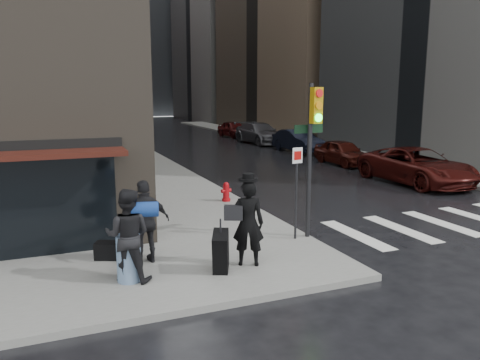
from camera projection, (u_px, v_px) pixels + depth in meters
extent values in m
plane|color=black|center=(259.00, 263.00, 11.16)|extent=(140.00, 140.00, 0.00)
cube|color=slate|center=(113.00, 145.00, 35.74)|extent=(4.00, 50.00, 0.15)
cube|color=slate|center=(272.00, 139.00, 40.73)|extent=(3.00, 50.00, 0.15)
cube|color=silver|center=(356.00, 235.00, 13.36)|extent=(0.50, 3.00, 0.01)
cube|color=silver|center=(400.00, 229.00, 13.95)|extent=(0.50, 3.00, 0.01)
cube|color=silver|center=(441.00, 223.00, 14.54)|extent=(0.50, 3.00, 0.01)
cube|color=silver|center=(479.00, 218.00, 15.14)|extent=(0.50, 3.00, 0.01)
cube|color=slate|center=(258.00, 36.00, 71.31)|extent=(22.00, 20.00, 25.00)
cube|color=slate|center=(106.00, 23.00, 81.50)|extent=(40.00, 12.00, 32.00)
imported|color=black|center=(248.00, 223.00, 10.44)|extent=(0.84, 0.71, 1.95)
cylinder|color=black|center=(248.00, 180.00, 10.26)|extent=(0.42, 0.42, 0.05)
cylinder|color=black|center=(248.00, 177.00, 10.25)|extent=(0.26, 0.26, 0.16)
cube|color=black|center=(233.00, 213.00, 10.34)|extent=(0.43, 0.29, 0.34)
cube|color=black|center=(221.00, 252.00, 10.11)|extent=(0.60, 0.82, 0.99)
cylinder|color=black|center=(221.00, 229.00, 10.01)|extent=(0.04, 0.04, 0.45)
imported|color=black|center=(128.00, 236.00, 9.54)|extent=(1.17, 1.06, 1.95)
cube|color=black|center=(110.00, 250.00, 9.82)|extent=(0.66, 0.52, 0.36)
cylinder|color=navy|center=(144.00, 209.00, 9.56)|extent=(0.64, 0.44, 0.31)
imported|color=black|center=(145.00, 222.00, 10.60)|extent=(1.18, 0.61, 1.92)
cylinder|color=black|center=(309.00, 162.00, 12.36)|extent=(0.12, 0.12, 4.09)
cube|color=#B6870C|center=(316.00, 105.00, 11.90)|extent=(0.31, 0.22, 0.92)
cylinder|color=red|center=(319.00, 93.00, 11.76)|extent=(0.21, 0.08, 0.20)
cylinder|color=orange|center=(319.00, 106.00, 11.81)|extent=(0.21, 0.08, 0.20)
cylinder|color=#19E533|center=(319.00, 118.00, 11.87)|extent=(0.21, 0.08, 0.20)
cylinder|color=black|center=(296.00, 194.00, 12.31)|extent=(0.06, 0.06, 2.45)
cube|color=white|center=(297.00, 155.00, 12.10)|extent=(0.31, 0.06, 0.41)
cube|color=black|center=(309.00, 129.00, 12.28)|extent=(0.92, 0.15, 0.22)
cylinder|color=#A40A10|center=(226.00, 200.00, 16.88)|extent=(0.31, 0.31, 0.10)
cylinder|color=#A40A10|center=(226.00, 193.00, 16.84)|extent=(0.23, 0.23, 0.57)
sphere|color=#A40A10|center=(226.00, 185.00, 16.78)|extent=(0.21, 0.21, 0.21)
cylinder|color=#A40A10|center=(226.00, 191.00, 16.82)|extent=(0.40, 0.22, 0.13)
imported|color=#3A0E0B|center=(417.00, 166.00, 20.79)|extent=(2.66, 5.74, 1.59)
imported|color=#3C110C|center=(343.00, 152.00, 26.37)|extent=(1.67, 4.11, 1.40)
imported|color=black|center=(298.00, 141.00, 32.01)|extent=(1.80, 4.72, 1.53)
imported|color=#3E3D42|center=(260.00, 133.00, 37.43)|extent=(2.66, 5.83, 1.65)
imported|color=#410D0D|center=(234.00, 129.00, 42.97)|extent=(2.05, 4.43, 1.47)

